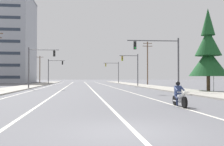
% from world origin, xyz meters
% --- Properties ---
extents(ground_plane, '(400.00, 400.00, 0.00)m').
position_xyz_m(ground_plane, '(0.00, 0.00, 0.00)').
color(ground_plane, '#5B5B60').
extents(lane_stripe_center, '(0.16, 100.00, 0.01)m').
position_xyz_m(lane_stripe_center, '(0.17, 45.00, 0.00)').
color(lane_stripe_center, beige).
rests_on(lane_stripe_center, ground).
extents(lane_stripe_left, '(0.16, 100.00, 0.01)m').
position_xyz_m(lane_stripe_left, '(-3.98, 45.00, 0.00)').
color(lane_stripe_left, beige).
rests_on(lane_stripe_left, ground).
extents(lane_stripe_right, '(0.16, 100.00, 0.01)m').
position_xyz_m(lane_stripe_right, '(4.12, 45.00, 0.00)').
color(lane_stripe_right, beige).
rests_on(lane_stripe_right, ground).
extents(lane_stripe_far_left, '(0.16, 100.00, 0.01)m').
position_xyz_m(lane_stripe_far_left, '(-7.63, 45.00, 0.00)').
color(lane_stripe_far_left, beige).
rests_on(lane_stripe_far_left, ground).
extents(sidewalk_kerb_right, '(4.40, 110.00, 0.14)m').
position_xyz_m(sidewalk_kerb_right, '(11.01, 40.00, 0.07)').
color(sidewalk_kerb_right, '#9E998E').
rests_on(sidewalk_kerb_right, ground).
extents(sidewalk_kerb_left, '(4.40, 110.00, 0.14)m').
position_xyz_m(sidewalk_kerb_left, '(-11.01, 40.00, 0.07)').
color(sidewalk_kerb_left, '#9E998E').
rests_on(sidewalk_kerb_left, ground).
extents(motorcycle_with_rider, '(0.70, 2.19, 1.46)m').
position_xyz_m(motorcycle_with_rider, '(4.17, 6.42, 0.59)').
color(motorcycle_with_rider, black).
rests_on(motorcycle_with_rider, ground).
extents(traffic_signal_near_right, '(5.99, 0.40, 6.20)m').
position_xyz_m(traffic_signal_near_right, '(7.86, 20.38, 4.16)').
color(traffic_signal_near_right, '#47474C').
rests_on(traffic_signal_near_right, ground).
extents(traffic_signal_near_left, '(4.52, 0.46, 6.20)m').
position_xyz_m(traffic_signal_near_left, '(-7.87, 31.79, 4.08)').
color(traffic_signal_near_left, '#47474C').
rests_on(traffic_signal_near_left, ground).
extents(traffic_signal_mid_right, '(3.64, 0.37, 6.20)m').
position_xyz_m(traffic_signal_mid_right, '(8.46, 40.41, 4.02)').
color(traffic_signal_mid_right, '#47474C').
rests_on(traffic_signal_mid_right, ground).
extents(traffic_signal_mid_left, '(4.10, 0.43, 6.20)m').
position_xyz_m(traffic_signal_mid_left, '(-8.08, 56.53, 4.05)').
color(traffic_signal_mid_left, '#47474C').
rests_on(traffic_signal_mid_left, ground).
extents(traffic_signal_far_right, '(4.46, 0.37, 6.20)m').
position_xyz_m(traffic_signal_far_right, '(8.27, 65.83, 4.07)').
color(traffic_signal_far_right, '#47474C').
rests_on(traffic_signal_far_right, ground).
extents(utility_pole_right_far, '(2.26, 0.26, 9.94)m').
position_xyz_m(utility_pole_right_far, '(13.85, 49.72, 5.35)').
color(utility_pole_right_far, brown).
rests_on(utility_pole_right_far, ground).
extents(utility_pole_left_far, '(2.23, 0.26, 8.67)m').
position_xyz_m(utility_pole_left_far, '(-14.39, 77.28, 4.55)').
color(utility_pole_left_far, brown).
rests_on(utility_pole_left_far, ground).
extents(conifer_tree_right_verge_near, '(4.53, 4.53, 9.98)m').
position_xyz_m(conifer_tree_right_verge_near, '(13.64, 21.14, 4.57)').
color(conifer_tree_right_verge_near, '#4C3828').
rests_on(conifer_tree_right_verge_near, ground).
extents(apartment_building_far_left_block, '(18.98, 21.03, 29.17)m').
position_xyz_m(apartment_building_far_left_block, '(-27.27, 82.71, 14.59)').
color(apartment_building_far_left_block, '#999EA8').
rests_on(apartment_building_far_left_block, ground).
extents(street_sign, '(0.44, 0.07, 2.40)m').
position_xyz_m(street_sign, '(13.82, 20.22, 1.50)').
color(street_sign, gray).
rests_on(street_sign, ground).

